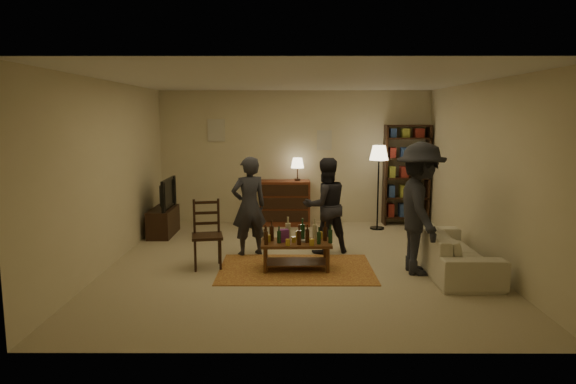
{
  "coord_description": "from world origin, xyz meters",
  "views": [
    {
      "loc": [
        -0.11,
        -7.51,
        2.19
      ],
      "look_at": [
        -0.13,
        0.1,
        1.06
      ],
      "focal_mm": 32.0,
      "sensor_mm": 36.0,
      "label": 1
    }
  ],
  "objects_px": {
    "dresser": "(285,202)",
    "coffee_table": "(296,244)",
    "person_right": "(325,206)",
    "bookshelf": "(406,174)",
    "floor_lamp": "(379,159)",
    "sofa": "(451,250)",
    "person_left": "(249,206)",
    "tv_stand": "(163,215)",
    "person_by_sofa": "(420,208)",
    "dining_chair": "(207,231)"
  },
  "relations": [
    {
      "from": "person_by_sofa",
      "to": "bookshelf",
      "type": "bearing_deg",
      "value": -9.23
    },
    {
      "from": "dresser",
      "to": "person_right",
      "type": "height_order",
      "value": "person_right"
    },
    {
      "from": "coffee_table",
      "to": "tv_stand",
      "type": "xyz_separation_m",
      "value": [
        -2.43,
        2.15,
        0.01
      ]
    },
    {
      "from": "tv_stand",
      "to": "person_by_sofa",
      "type": "bearing_deg",
      "value": -29.1
    },
    {
      "from": "dining_chair",
      "to": "floor_lamp",
      "type": "height_order",
      "value": "floor_lamp"
    },
    {
      "from": "dresser",
      "to": "person_right",
      "type": "distance_m",
      "value": 2.26
    },
    {
      "from": "dining_chair",
      "to": "tv_stand",
      "type": "relative_size",
      "value": 0.95
    },
    {
      "from": "tv_stand",
      "to": "person_right",
      "type": "relative_size",
      "value": 0.69
    },
    {
      "from": "tv_stand",
      "to": "dresser",
      "type": "xyz_separation_m",
      "value": [
        2.25,
        0.91,
        0.09
      ]
    },
    {
      "from": "dresser",
      "to": "sofa",
      "type": "height_order",
      "value": "dresser"
    },
    {
      "from": "dresser",
      "to": "sofa",
      "type": "distance_m",
      "value": 3.93
    },
    {
      "from": "dresser",
      "to": "bookshelf",
      "type": "distance_m",
      "value": 2.5
    },
    {
      "from": "person_left",
      "to": "person_by_sofa",
      "type": "xyz_separation_m",
      "value": [
        2.45,
        -0.95,
        0.14
      ]
    },
    {
      "from": "dining_chair",
      "to": "dresser",
      "type": "distance_m",
      "value": 3.13
    },
    {
      "from": "floor_lamp",
      "to": "sofa",
      "type": "relative_size",
      "value": 0.78
    },
    {
      "from": "person_left",
      "to": "person_by_sofa",
      "type": "height_order",
      "value": "person_by_sofa"
    },
    {
      "from": "tv_stand",
      "to": "dresser",
      "type": "relative_size",
      "value": 0.78
    },
    {
      "from": "dining_chair",
      "to": "bookshelf",
      "type": "bearing_deg",
      "value": 29.31
    },
    {
      "from": "bookshelf",
      "to": "floor_lamp",
      "type": "relative_size",
      "value": 1.24
    },
    {
      "from": "coffee_table",
      "to": "person_left",
      "type": "xyz_separation_m",
      "value": [
        -0.73,
        0.79,
        0.4
      ]
    },
    {
      "from": "tv_stand",
      "to": "person_left",
      "type": "height_order",
      "value": "person_left"
    },
    {
      "from": "dresser",
      "to": "sofa",
      "type": "xyz_separation_m",
      "value": [
        2.39,
        -3.11,
        -0.17
      ]
    },
    {
      "from": "coffee_table",
      "to": "person_by_sofa",
      "type": "bearing_deg",
      "value": -5.23
    },
    {
      "from": "tv_stand",
      "to": "person_right",
      "type": "xyz_separation_m",
      "value": [
        2.91,
        -1.23,
        0.38
      ]
    },
    {
      "from": "sofa",
      "to": "person_right",
      "type": "relative_size",
      "value": 1.35
    },
    {
      "from": "dresser",
      "to": "coffee_table",
      "type": "bearing_deg",
      "value": -86.75
    },
    {
      "from": "sofa",
      "to": "person_right",
      "type": "bearing_deg",
      "value": 60.84
    },
    {
      "from": "bookshelf",
      "to": "person_by_sofa",
      "type": "height_order",
      "value": "bookshelf"
    },
    {
      "from": "coffee_table",
      "to": "person_by_sofa",
      "type": "relative_size",
      "value": 0.55
    },
    {
      "from": "dining_chair",
      "to": "person_by_sofa",
      "type": "height_order",
      "value": "person_by_sofa"
    },
    {
      "from": "floor_lamp",
      "to": "bookshelf",
      "type": "bearing_deg",
      "value": 35.59
    },
    {
      "from": "coffee_table",
      "to": "person_right",
      "type": "distance_m",
      "value": 1.11
    },
    {
      "from": "dresser",
      "to": "floor_lamp",
      "type": "distance_m",
      "value": 2.05
    },
    {
      "from": "person_right",
      "to": "person_by_sofa",
      "type": "bearing_deg",
      "value": 118.75
    },
    {
      "from": "coffee_table",
      "to": "floor_lamp",
      "type": "height_order",
      "value": "floor_lamp"
    },
    {
      "from": "person_by_sofa",
      "to": "dining_chair",
      "type": "bearing_deg",
      "value": 84.55
    },
    {
      "from": "dining_chair",
      "to": "person_right",
      "type": "relative_size",
      "value": 0.65
    },
    {
      "from": "dining_chair",
      "to": "dresser",
      "type": "height_order",
      "value": "dresser"
    },
    {
      "from": "coffee_table",
      "to": "dining_chair",
      "type": "xyz_separation_m",
      "value": [
        -1.3,
        0.14,
        0.15
      ]
    },
    {
      "from": "dining_chair",
      "to": "sofa",
      "type": "bearing_deg",
      "value": -13.81
    },
    {
      "from": "bookshelf",
      "to": "dresser",
      "type": "bearing_deg",
      "value": -178.43
    },
    {
      "from": "bookshelf",
      "to": "person_left",
      "type": "height_order",
      "value": "bookshelf"
    },
    {
      "from": "coffee_table",
      "to": "person_left",
      "type": "relative_size",
      "value": 0.65
    },
    {
      "from": "person_left",
      "to": "coffee_table",
      "type": "bearing_deg",
      "value": 108.12
    },
    {
      "from": "dining_chair",
      "to": "sofa",
      "type": "xyz_separation_m",
      "value": [
        3.51,
        -0.19,
        -0.23
      ]
    },
    {
      "from": "dresser",
      "to": "floor_lamp",
      "type": "xyz_separation_m",
      "value": [
        1.8,
        -0.39,
        0.9
      ]
    },
    {
      "from": "dresser",
      "to": "person_left",
      "type": "bearing_deg",
      "value": -103.75
    },
    {
      "from": "coffee_table",
      "to": "tv_stand",
      "type": "relative_size",
      "value": 0.96
    },
    {
      "from": "dining_chair",
      "to": "sofa",
      "type": "relative_size",
      "value": 0.48
    },
    {
      "from": "floor_lamp",
      "to": "person_right",
      "type": "height_order",
      "value": "floor_lamp"
    }
  ]
}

